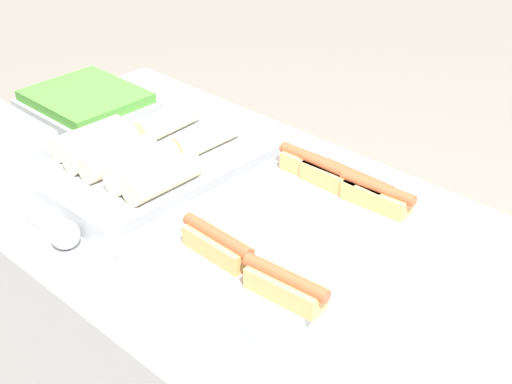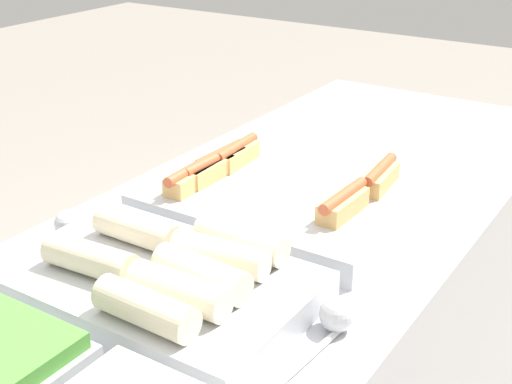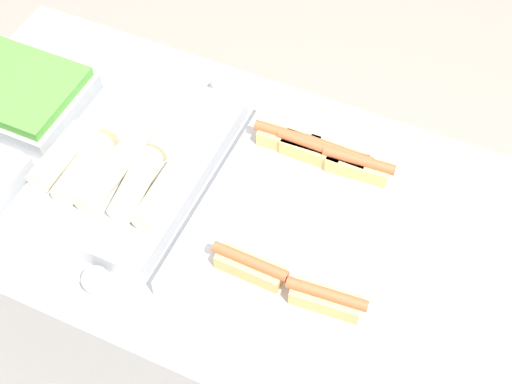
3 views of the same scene
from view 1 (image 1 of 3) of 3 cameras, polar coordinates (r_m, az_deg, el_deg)
tray_hotdogs at (r=1.27m, az=2.99°, el=-3.04°), size 0.38×0.50×0.10m
tray_wraps at (r=1.49m, az=-8.29°, el=2.50°), size 0.31×0.48×0.10m
tray_side_back at (r=1.76m, az=-13.37°, el=6.65°), size 0.28×0.24×0.07m
serving_spoon_near at (r=1.32m, az=-15.31°, el=-3.18°), size 0.24×0.05×0.05m
serving_spoon_far at (r=1.63m, az=0.98°, el=4.90°), size 0.23×0.05×0.05m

